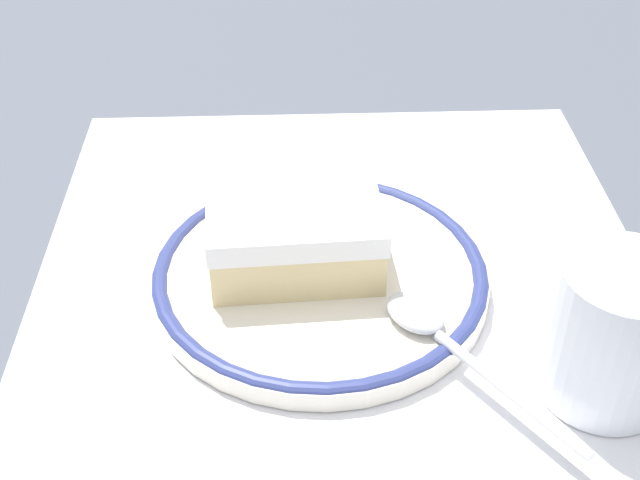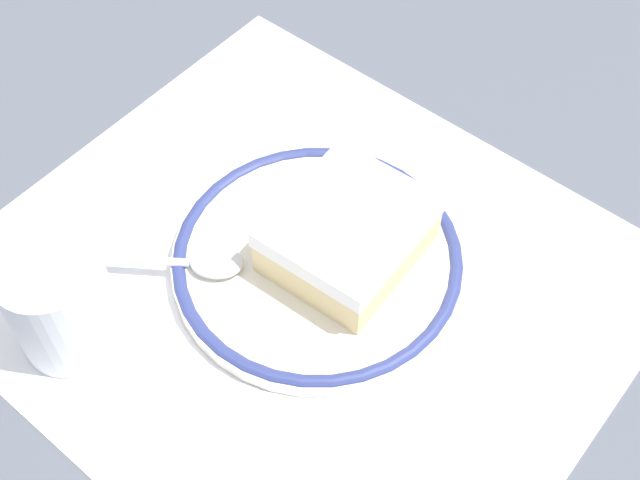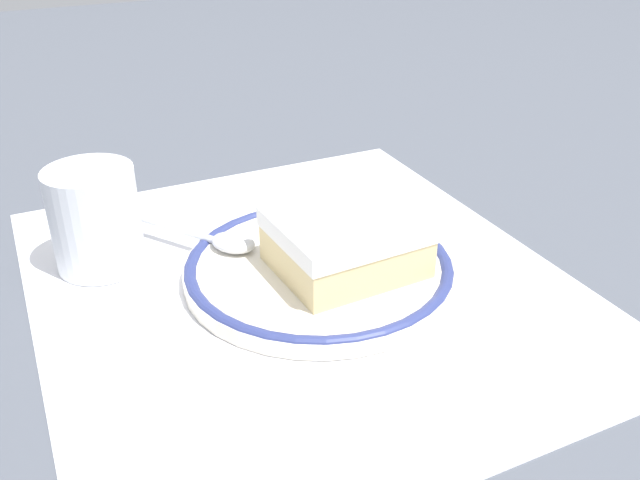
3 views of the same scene
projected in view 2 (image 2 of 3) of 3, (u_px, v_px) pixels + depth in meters
The scene contains 6 objects.
ground_plane at pixel (304, 281), 0.57m from camera, with size 2.40×2.40×0.00m, color #4C515B.
placemat at pixel (304, 280), 0.57m from camera, with size 0.41×0.37×0.00m, color white.
plate at pixel (320, 261), 0.57m from camera, with size 0.20×0.20×0.01m.
cake_slice at pixel (348, 234), 0.55m from camera, with size 0.09×0.10×0.04m.
spoon at pixel (192, 261), 0.56m from camera, with size 0.12×0.09×0.01m.
cup at pixel (62, 307), 0.52m from camera, with size 0.06×0.06×0.08m.
Camera 2 is at (-0.21, 0.24, 0.48)m, focal length 47.77 mm.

